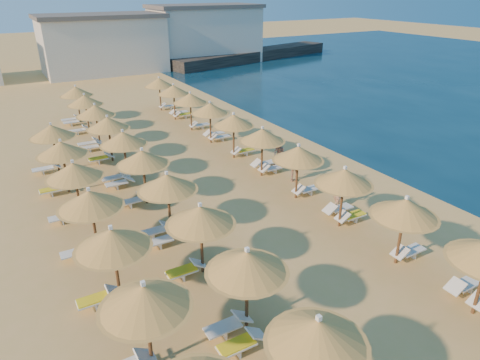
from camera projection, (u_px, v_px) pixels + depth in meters
ground at (274, 240)px, 19.25m from camera, size 220.00×220.00×0.00m
jetty at (254, 55)px, 66.13m from camera, size 30.08×11.14×1.50m
hotel_blocks at (99, 43)px, 55.86m from camera, size 50.65×9.83×8.10m
parasol_row_east at (279, 145)px, 23.46m from camera, size 2.73×40.60×3.09m
parasol_row_west at (154, 170)px, 20.20m from camera, size 2.73×40.60×3.09m
parasol_row_inland at (90, 200)px, 17.33m from camera, size 2.73×23.38×3.09m
loungers at (204, 204)px, 21.78m from camera, size 13.52×38.44×0.66m
beachgoer_b at (279, 154)px, 26.77m from camera, size 0.88×1.00×1.72m
beachgoer_c at (294, 167)px, 24.85m from camera, size 1.07×0.93×1.73m
beachgoer_a at (337, 192)px, 21.90m from camera, size 0.52×0.67×1.62m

